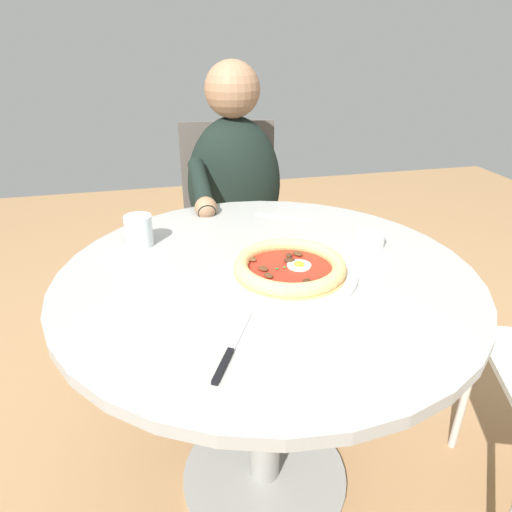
{
  "coord_description": "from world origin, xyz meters",
  "views": [
    {
      "loc": [
        -0.23,
        -0.9,
        1.21
      ],
      "look_at": [
        -0.02,
        0.04,
        0.74
      ],
      "focal_mm": 31.33,
      "sensor_mm": 36.0,
      "label": 1
    }
  ],
  "objects_px": {
    "dining_table": "(266,326)",
    "diner_person": "(235,235)",
    "ramekin_capers": "(370,239)",
    "steak_knife": "(229,354)",
    "cafe_chair_diner": "(231,214)",
    "fork_utensil": "(283,217)",
    "water_glass": "(139,232)",
    "pizza_on_plate": "(290,268)"
  },
  "relations": [
    {
      "from": "dining_table",
      "to": "water_glass",
      "type": "relative_size",
      "value": 12.2
    },
    {
      "from": "water_glass",
      "to": "fork_utensil",
      "type": "distance_m",
      "value": 0.43
    },
    {
      "from": "fork_utensil",
      "to": "cafe_chair_diner",
      "type": "relative_size",
      "value": 0.17
    },
    {
      "from": "ramekin_capers",
      "to": "pizza_on_plate",
      "type": "bearing_deg",
      "value": -156.53
    },
    {
      "from": "dining_table",
      "to": "steak_knife",
      "type": "relative_size",
      "value": 4.88
    },
    {
      "from": "ramekin_capers",
      "to": "diner_person",
      "type": "relative_size",
      "value": 0.06
    },
    {
      "from": "dining_table",
      "to": "cafe_chair_diner",
      "type": "height_order",
      "value": "cafe_chair_diner"
    },
    {
      "from": "pizza_on_plate",
      "to": "fork_utensil",
      "type": "bearing_deg",
      "value": 76.29
    },
    {
      "from": "ramekin_capers",
      "to": "diner_person",
      "type": "height_order",
      "value": "diner_person"
    },
    {
      "from": "steak_knife",
      "to": "pizza_on_plate",
      "type": "bearing_deg",
      "value": 53.51
    },
    {
      "from": "diner_person",
      "to": "cafe_chair_diner",
      "type": "relative_size",
      "value": 1.27
    },
    {
      "from": "water_glass",
      "to": "ramekin_capers",
      "type": "bearing_deg",
      "value": -13.56
    },
    {
      "from": "dining_table",
      "to": "water_glass",
      "type": "distance_m",
      "value": 0.41
    },
    {
      "from": "water_glass",
      "to": "ramekin_capers",
      "type": "xyz_separation_m",
      "value": [
        0.59,
        -0.14,
        -0.01
      ]
    },
    {
      "from": "cafe_chair_diner",
      "to": "dining_table",
      "type": "bearing_deg",
      "value": -94.18
    },
    {
      "from": "steak_knife",
      "to": "fork_utensil",
      "type": "xyz_separation_m",
      "value": [
        0.27,
        0.6,
        -0.0
      ]
    },
    {
      "from": "ramekin_capers",
      "to": "fork_utensil",
      "type": "bearing_deg",
      "value": 124.42
    },
    {
      "from": "diner_person",
      "to": "cafe_chair_diner",
      "type": "height_order",
      "value": "diner_person"
    },
    {
      "from": "dining_table",
      "to": "water_glass",
      "type": "xyz_separation_m",
      "value": [
        -0.29,
        0.22,
        0.19
      ]
    },
    {
      "from": "fork_utensil",
      "to": "steak_knife",
      "type": "bearing_deg",
      "value": -114.17
    },
    {
      "from": "dining_table",
      "to": "diner_person",
      "type": "xyz_separation_m",
      "value": [
        0.05,
        0.7,
        -0.05
      ]
    },
    {
      "from": "water_glass",
      "to": "diner_person",
      "type": "height_order",
      "value": "diner_person"
    },
    {
      "from": "ramekin_capers",
      "to": "cafe_chair_diner",
      "type": "distance_m",
      "value": 0.84
    },
    {
      "from": "dining_table",
      "to": "cafe_chair_diner",
      "type": "xyz_separation_m",
      "value": [
        0.06,
        0.85,
        -0.02
      ]
    },
    {
      "from": "steak_knife",
      "to": "cafe_chair_diner",
      "type": "distance_m",
      "value": 1.17
    },
    {
      "from": "dining_table",
      "to": "water_glass",
      "type": "bearing_deg",
      "value": 143.46
    },
    {
      "from": "cafe_chair_diner",
      "to": "diner_person",
      "type": "bearing_deg",
      "value": -94.79
    },
    {
      "from": "fork_utensil",
      "to": "diner_person",
      "type": "distance_m",
      "value": 0.44
    },
    {
      "from": "water_glass",
      "to": "cafe_chair_diner",
      "type": "relative_size",
      "value": 0.09
    },
    {
      "from": "dining_table",
      "to": "pizza_on_plate",
      "type": "distance_m",
      "value": 0.19
    },
    {
      "from": "water_glass",
      "to": "steak_knife",
      "type": "bearing_deg",
      "value": -73.33
    },
    {
      "from": "dining_table",
      "to": "pizza_on_plate",
      "type": "height_order",
      "value": "pizza_on_plate"
    },
    {
      "from": "dining_table",
      "to": "cafe_chair_diner",
      "type": "bearing_deg",
      "value": 85.82
    },
    {
      "from": "pizza_on_plate",
      "to": "fork_utensil",
      "type": "height_order",
      "value": "pizza_on_plate"
    },
    {
      "from": "fork_utensil",
      "to": "diner_person",
      "type": "height_order",
      "value": "diner_person"
    },
    {
      "from": "diner_person",
      "to": "water_glass",
      "type": "bearing_deg",
      "value": -125.21
    },
    {
      "from": "steak_knife",
      "to": "diner_person",
      "type": "height_order",
      "value": "diner_person"
    },
    {
      "from": "pizza_on_plate",
      "to": "fork_utensil",
      "type": "distance_m",
      "value": 0.36
    },
    {
      "from": "steak_knife",
      "to": "cafe_chair_diner",
      "type": "bearing_deg",
      "value": 79.89
    },
    {
      "from": "pizza_on_plate",
      "to": "steak_knife",
      "type": "height_order",
      "value": "pizza_on_plate"
    },
    {
      "from": "dining_table",
      "to": "fork_utensil",
      "type": "height_order",
      "value": "fork_utensil"
    },
    {
      "from": "dining_table",
      "to": "fork_utensil",
      "type": "relative_size",
      "value": 6.53
    }
  ]
}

